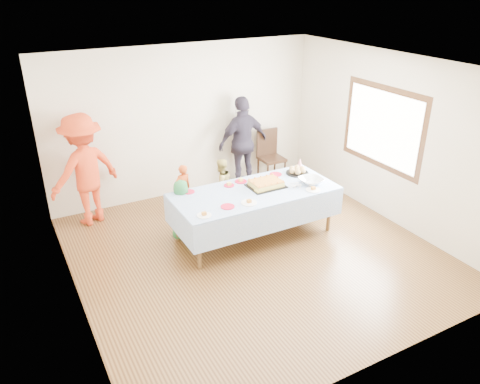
% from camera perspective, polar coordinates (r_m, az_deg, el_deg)
% --- Properties ---
extents(ground, '(5.00, 5.00, 0.00)m').
position_cam_1_polar(ground, '(7.00, 1.77, -7.32)').
color(ground, '#472A14').
rests_on(ground, ground).
extents(room_walls, '(5.04, 5.04, 2.72)m').
position_cam_1_polar(room_walls, '(6.26, 2.39, 6.65)').
color(room_walls, beige).
rests_on(room_walls, ground).
extents(party_table, '(2.50, 1.10, 0.78)m').
position_cam_1_polar(party_table, '(7.07, 1.82, -0.25)').
color(party_table, '#52381C').
rests_on(party_table, ground).
extents(birthday_cake, '(0.55, 0.42, 0.10)m').
position_cam_1_polar(birthday_cake, '(7.17, 3.19, 1.01)').
color(birthday_cake, black).
rests_on(birthday_cake, party_table).
extents(rolls_tray, '(0.37, 0.37, 0.11)m').
position_cam_1_polar(rolls_tray, '(7.69, 7.00, 2.58)').
color(rolls_tray, black).
rests_on(rolls_tray, party_table).
extents(punch_bowl, '(0.36, 0.36, 0.09)m').
position_cam_1_polar(punch_bowl, '(7.35, 8.65, 1.35)').
color(punch_bowl, silver).
rests_on(punch_bowl, party_table).
extents(party_hat, '(0.10, 0.10, 0.18)m').
position_cam_1_polar(party_hat, '(7.90, 7.31, 3.52)').
color(party_hat, silver).
rests_on(party_hat, party_table).
extents(fork_pile, '(0.24, 0.18, 0.07)m').
position_cam_1_polar(fork_pile, '(7.20, 6.79, 0.83)').
color(fork_pile, white).
rests_on(fork_pile, party_table).
extents(plate_red_far_a, '(0.18, 0.18, 0.01)m').
position_cam_1_polar(plate_red_far_a, '(7.04, -6.27, 0.03)').
color(plate_red_far_a, red).
rests_on(plate_red_far_a, party_table).
extents(plate_red_far_b, '(0.16, 0.16, 0.01)m').
position_cam_1_polar(plate_red_far_b, '(7.21, -1.34, 0.81)').
color(plate_red_far_b, red).
rests_on(plate_red_far_b, party_table).
extents(plate_red_far_c, '(0.19, 0.19, 0.01)m').
position_cam_1_polar(plate_red_far_c, '(7.35, 0.11, 1.31)').
color(plate_red_far_c, red).
rests_on(plate_red_far_c, party_table).
extents(plate_red_far_d, '(0.20, 0.20, 0.01)m').
position_cam_1_polar(plate_red_far_d, '(7.63, 4.38, 2.17)').
color(plate_red_far_d, red).
rests_on(plate_red_far_d, party_table).
extents(plate_red_near, '(0.20, 0.20, 0.01)m').
position_cam_1_polar(plate_red_near, '(6.56, -1.52, -1.79)').
color(plate_red_near, red).
rests_on(plate_red_near, party_table).
extents(plate_white_left, '(0.20, 0.20, 0.01)m').
position_cam_1_polar(plate_white_left, '(6.34, -4.39, -2.86)').
color(plate_white_left, white).
rests_on(plate_white_left, party_table).
extents(plate_white_mid, '(0.23, 0.23, 0.01)m').
position_cam_1_polar(plate_white_mid, '(6.66, 1.11, -1.32)').
color(plate_white_mid, white).
rests_on(plate_white_mid, party_table).
extents(plate_white_right, '(0.22, 0.22, 0.01)m').
position_cam_1_polar(plate_white_right, '(7.14, 8.91, 0.26)').
color(plate_white_right, white).
rests_on(plate_white_right, party_table).
extents(dining_chair, '(0.46, 0.46, 1.03)m').
position_cam_1_polar(dining_chair, '(9.17, 3.63, 4.78)').
color(dining_chair, black).
rests_on(dining_chair, ground).
extents(toddler_left, '(0.35, 0.27, 0.87)m').
position_cam_1_polar(toddler_left, '(8.00, -6.97, 0.39)').
color(toddler_left, '#D24E1A').
rests_on(toddler_left, ground).
extents(toddler_mid, '(0.52, 0.39, 0.96)m').
position_cam_1_polar(toddler_mid, '(7.18, -7.06, -2.19)').
color(toddler_mid, '#267338').
rests_on(toddler_mid, ground).
extents(toddler_right, '(0.51, 0.44, 0.92)m').
position_cam_1_polar(toddler_right, '(8.04, -2.34, 0.94)').
color(toddler_right, '#CAB95E').
rests_on(toddler_right, ground).
extents(adult_left, '(1.35, 1.05, 1.83)m').
position_cam_1_polar(adult_left, '(7.84, -18.43, 2.57)').
color(adult_left, red).
rests_on(adult_left, ground).
extents(adult_right, '(1.06, 0.51, 1.75)m').
position_cam_1_polar(adult_right, '(8.80, 0.36, 6.05)').
color(adult_right, '#302A3A').
rests_on(adult_right, ground).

